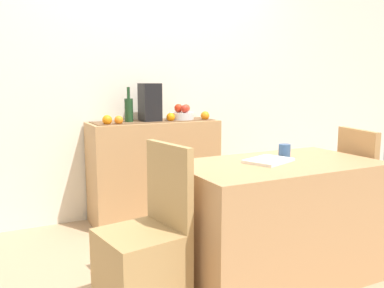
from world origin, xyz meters
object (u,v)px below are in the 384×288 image
object	(u,v)px
fruit_bowl	(181,116)
open_book	(268,160)
coffee_cup	(284,151)
dining_table	(276,221)
sideboard_console	(154,170)
chair_near_window	(144,264)
wine_bottle	(129,110)
coffee_maker	(150,103)
chair_by_corner	(373,216)

from	to	relation	value
fruit_bowl	open_book	bearing A→B (deg)	-92.42
open_book	coffee_cup	world-z (taller)	coffee_cup
coffee_cup	dining_table	bearing A→B (deg)	-141.03
sideboard_console	dining_table	distance (m)	1.42
coffee_cup	open_book	bearing A→B (deg)	-158.15
sideboard_console	chair_near_window	size ratio (longest dim) A/B	1.26
wine_bottle	fruit_bowl	bearing A→B (deg)	-0.00
coffee_maker	sideboard_console	bearing A→B (deg)	0.00
dining_table	open_book	size ratio (longest dim) A/B	4.37
wine_bottle	dining_table	xyz separation A→B (m)	(0.48, -1.40, -0.62)
fruit_bowl	coffee_maker	xyz separation A→B (m)	(-0.30, 0.00, 0.13)
wine_bottle	open_book	distance (m)	1.45
dining_table	chair_near_window	world-z (taller)	chair_near_window
fruit_bowl	coffee_maker	world-z (taller)	coffee_maker
sideboard_console	fruit_bowl	xyz separation A→B (m)	(0.27, 0.00, 0.48)
coffee_maker	open_book	world-z (taller)	coffee_maker
fruit_bowl	coffee_cup	xyz separation A→B (m)	(0.13, -1.29, -0.14)
fruit_bowl	chair_near_window	size ratio (longest dim) A/B	0.25
coffee_maker	chair_near_window	size ratio (longest dim) A/B	0.37
fruit_bowl	wine_bottle	size ratio (longest dim) A/B	0.75
sideboard_console	open_book	world-z (taller)	sideboard_console
coffee_cup	chair_by_corner	size ratio (longest dim) A/B	0.10
wine_bottle	coffee_maker	distance (m)	0.20
fruit_bowl	chair_near_window	xyz separation A→B (m)	(-0.88, -1.39, -0.65)
sideboard_console	chair_by_corner	xyz separation A→B (m)	(1.14, -1.39, -0.17)
wine_bottle	chair_by_corner	distance (m)	2.08
open_book	wine_bottle	bearing A→B (deg)	86.50
fruit_bowl	coffee_cup	bearing A→B (deg)	-84.43
coffee_cup	chair_near_window	world-z (taller)	chair_near_window
chair_near_window	coffee_maker	bearing A→B (deg)	67.34
open_book	fruit_bowl	bearing A→B (deg)	66.33
sideboard_console	coffee_cup	bearing A→B (deg)	-73.00
dining_table	coffee_cup	distance (m)	0.45
wine_bottle	sideboard_console	bearing A→B (deg)	-0.00
fruit_bowl	dining_table	size ratio (longest dim) A/B	0.18
open_book	chair_by_corner	xyz separation A→B (m)	(0.92, -0.03, -0.48)
dining_table	open_book	distance (m)	0.38
open_book	chair_near_window	distance (m)	0.96
wine_bottle	chair_near_window	size ratio (longest dim) A/B	0.33
chair_near_window	chair_by_corner	world-z (taller)	same
sideboard_console	fruit_bowl	world-z (taller)	fruit_bowl
dining_table	coffee_cup	xyz separation A→B (m)	(0.13, 0.11, 0.41)
wine_bottle	coffee_maker	world-z (taller)	coffee_maker
fruit_bowl	chair_by_corner	distance (m)	1.77
fruit_bowl	wine_bottle	bearing A→B (deg)	180.00
sideboard_console	fruit_bowl	bearing A→B (deg)	0.00
coffee_maker	fruit_bowl	bearing A→B (deg)	0.00
coffee_maker	chair_near_window	bearing A→B (deg)	-112.66
fruit_bowl	open_book	distance (m)	1.37
dining_table	open_book	xyz separation A→B (m)	(-0.05, 0.04, 0.38)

